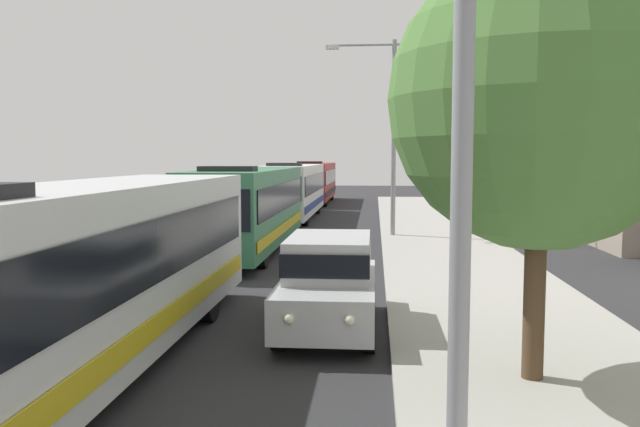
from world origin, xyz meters
name	(u,v)px	position (x,y,z in m)	size (l,w,h in m)	color
bus_lead	(88,269)	(-1.30, 10.12, 1.69)	(2.58, 11.98, 3.21)	silver
bus_second_in_line	(249,206)	(-1.30, 23.49, 1.69)	(2.58, 11.39, 3.21)	#33724C
bus_middle	(293,189)	(-1.30, 36.38, 1.69)	(2.58, 12.04, 3.21)	silver
bus_fourth_in_line	(314,181)	(-1.30, 49.25, 1.69)	(2.58, 11.95, 3.21)	maroon
white_suv	(329,280)	(2.40, 12.94, 1.03)	(1.86, 4.54, 1.90)	#B7B7BC
streetlamp_mid	(394,117)	(4.10, 27.95, 5.21)	(5.81, 0.28, 8.28)	gray
roadside_tree	(540,99)	(5.70, 9.95, 4.32)	(4.45, 4.45, 6.41)	#4C3823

